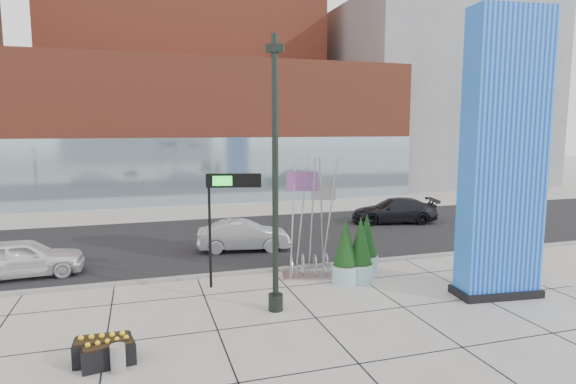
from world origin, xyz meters
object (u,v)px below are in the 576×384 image
object	(u,v)px
overhead_street_sign	(229,190)
concrete_bollard	(118,358)
car_white_west	(23,258)
blue_pylon	(503,161)
public_art_sculpture	(309,245)
car_silver_mid	(244,236)
lamp_post	(275,202)

from	to	relation	value
overhead_street_sign	concrete_bollard	bearing A→B (deg)	-109.75
concrete_bollard	overhead_street_sign	world-z (taller)	overhead_street_sign
overhead_street_sign	car_white_west	xyz separation A→B (m)	(-7.44, 3.35, -2.81)
blue_pylon	concrete_bollard	bearing A→B (deg)	-166.09
concrete_bollard	car_white_west	xyz separation A→B (m)	(-3.77, 8.81, 0.41)
public_art_sculpture	car_silver_mid	world-z (taller)	public_art_sculpture
concrete_bollard	car_silver_mid	distance (m)	11.54
concrete_bollard	overhead_street_sign	xyz separation A→B (m)	(3.68, 5.46, 3.22)
overhead_street_sign	car_silver_mid	xyz separation A→B (m)	(1.53, 4.83, -2.85)
lamp_post	car_white_west	distance (m)	10.76
blue_pylon	car_white_west	distance (m)	17.95
car_white_west	car_silver_mid	bearing A→B (deg)	-84.18
blue_pylon	car_white_west	xyz separation A→B (m)	(-16.03, 7.07, -3.89)
overhead_street_sign	blue_pylon	bearing A→B (deg)	-9.26
public_art_sculpture	car_silver_mid	xyz separation A→B (m)	(-1.62, 4.63, -0.52)
concrete_bollard	blue_pylon	bearing A→B (deg)	8.04
blue_pylon	car_white_west	size ratio (longest dim) A/B	2.20
lamp_post	overhead_street_sign	world-z (taller)	lamp_post
lamp_post	concrete_bollard	world-z (taller)	lamp_post
lamp_post	public_art_sculpture	distance (m)	4.38
lamp_post	concrete_bollard	size ratio (longest dim) A/B	12.71
blue_pylon	concrete_bollard	distance (m)	13.11
car_white_west	public_art_sculpture	bearing A→B (deg)	-110.09
blue_pylon	overhead_street_sign	xyz separation A→B (m)	(-8.58, 3.73, -1.09)
lamp_post	car_silver_mid	xyz separation A→B (m)	(0.59, 7.65, -2.77)
concrete_bollard	overhead_street_sign	distance (m)	7.33
public_art_sculpture	overhead_street_sign	size ratio (longest dim) A/B	1.12
car_silver_mid	overhead_street_sign	bearing A→B (deg)	171.26
blue_pylon	car_silver_mid	size ratio (longest dim) A/B	2.25
car_silver_mid	lamp_post	bearing A→B (deg)	-175.59
blue_pylon	concrete_bollard	size ratio (longest dim) A/B	14.36
blue_pylon	concrete_bollard	xyz separation A→B (m)	(-12.26, -1.73, -4.30)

